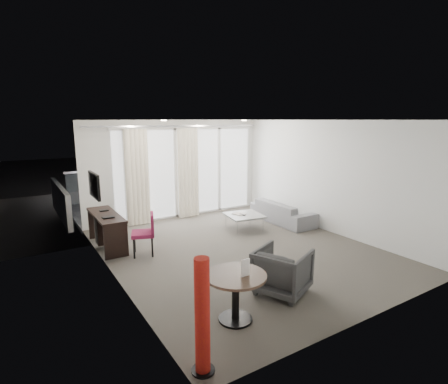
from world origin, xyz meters
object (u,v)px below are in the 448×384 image
rattan_chair_a (184,192)px  sofa (282,212)px  rattan_chair_b (209,181)px  red_lamp (202,317)px  desk_chair (143,234)px  tub_armchair (282,271)px  coffee_table (244,222)px  desk (107,231)px  round_table (235,297)px

rattan_chair_a → sofa: bearing=-75.8°
sofa → rattan_chair_b: 4.05m
red_lamp → desk_chair: bearing=80.8°
tub_armchair → coffee_table: size_ratio=0.94×
desk → desk_chair: 0.95m
tub_armchair → rattan_chair_a: size_ratio=0.85×
tub_armchair → rattan_chair_a: rattan_chair_a is taller
desk → tub_armchair: bearing=-62.5°
sofa → tub_armchair: bearing=138.8°
red_lamp → tub_armchair: size_ratio=1.66×
round_table → tub_armchair: size_ratio=1.05×
desk → round_table: bearing=-78.4°
desk_chair → rattan_chair_b: (3.92, 4.33, 0.04)m
coffee_table → rattan_chair_b: rattan_chair_b is taller
desk_chair → sofa: bearing=23.8°
red_lamp → round_table: bearing=37.1°
desk → round_table: 3.76m
round_table → tub_armchair: bearing=14.3°
rattan_chair_b → rattan_chair_a: bearing=-135.8°
tub_armchair → sofa: 3.85m
round_table → sofa: round_table is taller
round_table → coffee_table: round_table is taller
desk → rattan_chair_a: (2.88, 2.39, 0.10)m
red_lamp → coffee_table: 4.97m
round_table → sofa: bearing=41.5°
desk → coffee_table: 3.16m
round_table → coffee_table: (2.36, 3.17, -0.14)m
sofa → desk_chair: bearing=94.3°
round_table → rattan_chair_b: (3.66, 7.20, 0.14)m
desk → round_table: desk is taller
desk_chair → round_table: (0.26, -2.87, -0.09)m
red_lamp → rattan_chair_b: (4.49, 7.83, -0.18)m
desk_chair → sofa: desk_chair is taller
round_table → rattan_chair_a: bearing=70.7°
desk → red_lamp: red_lamp is taller
desk_chair → coffee_table: desk_chair is taller
tub_armchair → coffee_table: 3.20m
desk_chair → sofa: size_ratio=0.45×
coffee_table → red_lamp: bearing=-130.0°
round_table → coffee_table: bearing=53.3°
coffee_table → rattan_chair_b: 4.25m
rattan_chair_a → rattan_chair_b: (1.53, 1.13, 0.01)m
coffee_table → sofa: bearing=-0.3°
round_table → desk: bearing=101.6°
sofa → rattan_chair_a: (-1.44, 2.91, 0.18)m
tub_armchair → coffee_table: bearing=-49.3°
sofa → red_lamp: bearing=130.7°
red_lamp → rattan_chair_b: 9.02m
desk → desk_chair: bearing=-58.6°
desk → sofa: desk is taller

